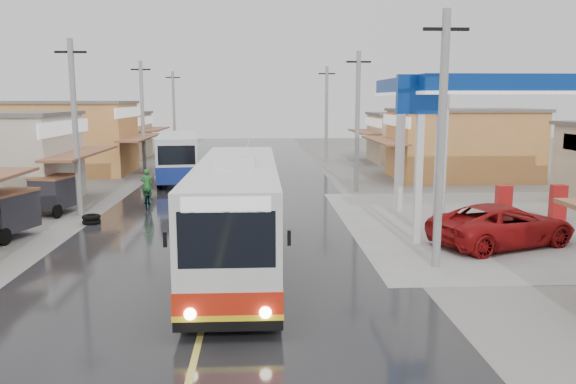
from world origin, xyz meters
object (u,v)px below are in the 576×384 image
cyclist (148,195)px  tyre_stack (91,219)px  coach_bus (237,213)px  tricycle_far (55,192)px  second_bus (178,156)px  tricycle_near (6,211)px  jeepney (503,225)px

cyclist → tyre_stack: cyclist is taller
coach_bus → tricycle_far: bearing=134.9°
tyre_stack → tricycle_far: bearing=135.0°
coach_bus → cyclist: 11.41m
cyclist → tricycle_far: size_ratio=0.75×
cyclist → tricycle_far: bearing=-166.8°
tyre_stack → second_bus: bearing=81.4°
tricycle_near → tyre_stack: tricycle_near is taller
coach_bus → tricycle_near: (-9.08, 4.22, -0.70)m
jeepney → tricycle_near: tricycle_near is taller
cyclist → tricycle_near: 7.41m
coach_bus → tyre_stack: coach_bus is taller
cyclist → tricycle_near: size_ratio=0.71×
cyclist → jeepney: bearing=-34.6°
coach_bus → cyclist: size_ratio=6.00×
tricycle_near → tyre_stack: (2.51, 2.40, -0.86)m
jeepney → tricycle_near: 18.80m
cyclist → tricycle_far: cyclist is taller
second_bus → cyclist: bearing=-98.5°
jeepney → tricycle_far: (-18.49, 6.73, 0.26)m
cyclist → tricycle_far: (-4.04, -1.35, 0.39)m
tricycle_near → cyclist: bearing=71.3°
tyre_stack → jeepney: bearing=-15.3°
jeepney → tricycle_far: 19.68m
second_bus → tricycle_near: second_bus is taller
second_bus → tricycle_far: 11.39m
coach_bus → second_bus: coach_bus is taller
tricycle_far → tyre_stack: size_ratio=3.29×
tricycle_far → tyre_stack: (2.31, -2.31, -0.83)m
cyclist → second_bus: bearing=83.3°
jeepney → coach_bus: bearing=82.4°
cyclist → tyre_stack: (-1.73, -3.66, -0.44)m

